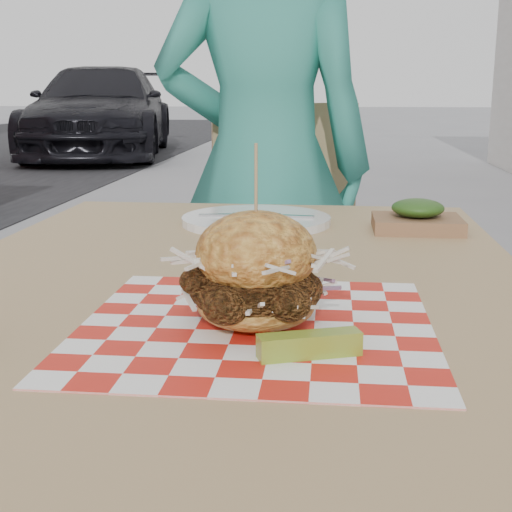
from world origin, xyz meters
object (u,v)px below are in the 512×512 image
Objects in this scene: diner at (264,167)px; patio_table at (227,333)px; car_dark at (102,111)px; sandwich at (256,277)px; patio_chair at (273,247)px.

diner is 1.32× the size of patio_table.
car_dark reaches higher than patio_table.
car_dark is (-3.27, 8.74, -0.13)m from diner.
car_dark is at bearing 108.80° from sandwich.
patio_table is (3.31, -9.71, 0.01)m from car_dark.
patio_chair is at bearing 93.88° from sandwich.
car_dark is at bearing 108.84° from patio_table.
diner is 0.97m from patio_table.
car_dark is 4.81× the size of patio_chair.
sandwich is at bearing -80.64° from car_dark.
diner reaches higher than patio_table.
diner is at bearing 92.51° from patio_table.
sandwich is at bearing -101.80° from patio_chair.
diner is 9.34m from car_dark.
patio_chair is 1.30m from sandwich.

